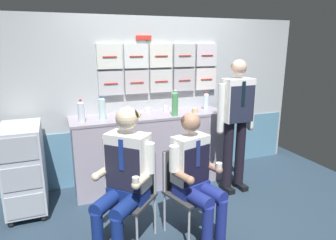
# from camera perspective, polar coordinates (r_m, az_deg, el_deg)

# --- Properties ---
(ground) EXTENTS (4.80, 4.80, 0.04)m
(ground) POSITION_cam_1_polar(r_m,az_deg,el_deg) (3.31, 6.75, -19.34)
(ground) COLOR #263849
(galley_bulkhead) EXTENTS (4.20, 0.14, 2.15)m
(galley_bulkhead) POSITION_cam_1_polar(r_m,az_deg,el_deg) (4.08, -1.75, 3.94)
(galley_bulkhead) COLOR #ACB3B7
(galley_bulkhead) RESTS_ON ground
(galley_counter) EXTENTS (1.96, 0.53, 0.94)m
(galley_counter) POSITION_cam_1_polar(r_m,az_deg,el_deg) (3.91, -3.44, -5.66)
(galley_counter) COLOR #A096A6
(galley_counter) RESTS_ON ground
(service_trolley) EXTENTS (0.40, 0.65, 0.98)m
(service_trolley) POSITION_cam_1_polar(r_m,az_deg,el_deg) (3.60, -25.75, -8.07)
(service_trolley) COLOR black
(service_trolley) RESTS_ON ground
(folding_chair_left) EXTENTS (0.57, 0.57, 0.83)m
(folding_chair_left) POSITION_cam_1_polar(r_m,az_deg,el_deg) (2.89, -6.59, -12.48)
(folding_chair_left) COLOR #A8AAAF
(folding_chair_left) RESTS_ON ground
(crew_member_left) EXTENTS (0.67, 0.68, 1.29)m
(crew_member_left) POSITION_cam_1_polar(r_m,az_deg,el_deg) (2.68, -8.38, -10.02)
(crew_member_left) COLOR black
(crew_member_left) RESTS_ON ground
(folding_chair_right) EXTENTS (0.50, 0.50, 0.83)m
(folding_chair_right) POSITION_cam_1_polar(r_m,az_deg,el_deg) (2.96, 3.15, -11.69)
(folding_chair_right) COLOR #A8AAAF
(folding_chair_right) RESTS_ON ground
(crew_member_right) EXTENTS (0.49, 0.64, 1.21)m
(crew_member_right) POSITION_cam_1_polar(r_m,az_deg,el_deg) (2.79, 5.43, -10.10)
(crew_member_right) COLOR black
(crew_member_right) RESTS_ON ground
(crew_member_standing) EXTENTS (0.52, 0.26, 1.63)m
(crew_member_standing) POSITION_cam_1_polar(r_m,az_deg,el_deg) (3.71, 12.91, 0.81)
(crew_member_standing) COLOR black
(crew_member_standing) RESTS_ON ground
(sparkling_bottle_green) EXTENTS (0.08, 0.08, 0.32)m
(sparkling_bottle_green) POSITION_cam_1_polar(r_m,az_deg,el_deg) (3.67, 1.33, 3.16)
(sparkling_bottle_green) COLOR #4E9A58
(sparkling_bottle_green) RESTS_ON galley_counter
(water_bottle_clear) EXTENTS (0.08, 0.08, 0.28)m
(water_bottle_clear) POSITION_cam_1_polar(r_m,az_deg,el_deg) (3.58, -12.47, 2.20)
(water_bottle_clear) COLOR silver
(water_bottle_clear) RESTS_ON galley_counter
(water_bottle_short) EXTENTS (0.08, 0.08, 0.26)m
(water_bottle_short) POSITION_cam_1_polar(r_m,az_deg,el_deg) (3.51, -16.25, 1.57)
(water_bottle_short) COLOR silver
(water_bottle_short) RESTS_ON galley_counter
(water_bottle_tall) EXTENTS (0.07, 0.07, 0.24)m
(water_bottle_tall) POSITION_cam_1_polar(r_m,az_deg,el_deg) (4.08, 7.29, 3.62)
(water_bottle_tall) COLOR silver
(water_bottle_tall) RESTS_ON galley_counter
(espresso_cup_small) EXTENTS (0.07, 0.07, 0.06)m
(espresso_cup_small) POSITION_cam_1_polar(r_m,az_deg,el_deg) (3.88, 5.15, 1.87)
(espresso_cup_small) COLOR tan
(espresso_cup_small) RESTS_ON galley_counter
(paper_cup_tan) EXTENTS (0.06, 0.06, 0.07)m
(paper_cup_tan) POSITION_cam_1_polar(r_m,az_deg,el_deg) (3.97, -0.46, 2.31)
(paper_cup_tan) COLOR white
(paper_cup_tan) RESTS_ON galley_counter
(coffee_cup_spare) EXTENTS (0.06, 0.06, 0.06)m
(coffee_cup_spare) POSITION_cam_1_polar(r_m,az_deg,el_deg) (3.84, -6.66, 1.72)
(coffee_cup_spare) COLOR tan
(coffee_cup_spare) RESTS_ON galley_counter
(coffee_cup_white) EXTENTS (0.07, 0.07, 0.06)m
(coffee_cup_white) POSITION_cam_1_polar(r_m,az_deg,el_deg) (3.91, -3.89, 1.98)
(coffee_cup_white) COLOR white
(coffee_cup_white) RESTS_ON galley_counter
(snack_banana) EXTENTS (0.17, 0.10, 0.04)m
(snack_banana) POSITION_cam_1_polar(r_m,az_deg,el_deg) (3.61, -6.31, 0.69)
(snack_banana) COLOR yellow
(snack_banana) RESTS_ON galley_counter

